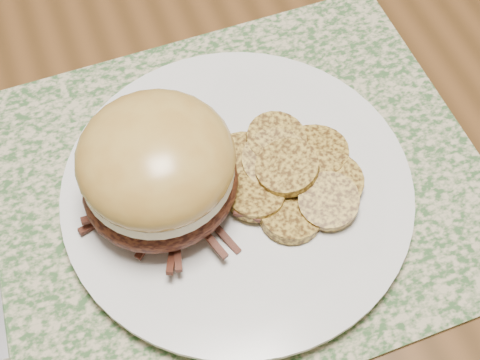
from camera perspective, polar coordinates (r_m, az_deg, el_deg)
ground at (r=1.29m, az=-6.16°, el=-12.43°), size 3.50×3.50×0.00m
dining_table at (r=0.70m, az=-11.27°, el=5.44°), size 1.50×0.90×0.75m
placemat at (r=0.54m, az=-2.79°, el=-1.39°), size 0.45×0.33×0.00m
dinner_plate at (r=0.53m, az=-0.23°, el=-0.94°), size 0.26×0.26×0.02m
pork_sandwich at (r=0.48m, az=-7.03°, el=0.92°), size 0.13×0.13×0.09m
roasted_potatoes at (r=0.52m, az=4.23°, el=0.65°), size 0.12×0.13×0.03m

